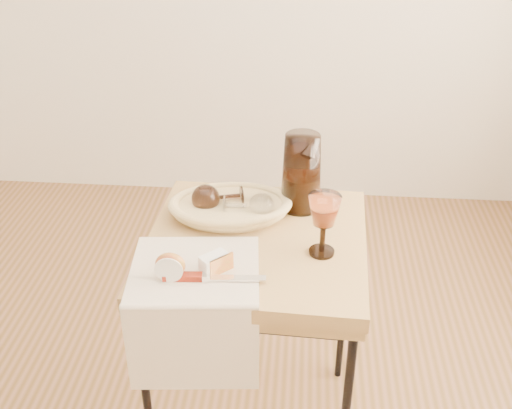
# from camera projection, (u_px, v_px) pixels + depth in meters

# --- Properties ---
(side_table) EXTENTS (0.62, 0.62, 0.76)m
(side_table) POSITION_uv_depth(u_px,v_px,m) (257.00, 342.00, 1.88)
(side_table) COLOR brown
(side_table) RESTS_ON floor
(tea_towel) EXTENTS (0.35, 0.32, 0.01)m
(tea_towel) POSITION_uv_depth(u_px,v_px,m) (195.00, 270.00, 1.56)
(tea_towel) COLOR #F3EAC7
(tea_towel) RESTS_ON side_table
(bread_basket) EXTENTS (0.34, 0.26, 0.05)m
(bread_basket) POSITION_uv_depth(u_px,v_px,m) (230.00, 209.00, 1.78)
(bread_basket) COLOR #B1883F
(bread_basket) RESTS_ON side_table
(goblet_lying_a) EXTENTS (0.15, 0.12, 0.08)m
(goblet_lying_a) POSITION_uv_depth(u_px,v_px,m) (221.00, 197.00, 1.78)
(goblet_lying_a) COLOR #402518
(goblet_lying_a) RESTS_ON bread_basket
(goblet_lying_b) EXTENTS (0.12, 0.08, 0.07)m
(goblet_lying_b) POSITION_uv_depth(u_px,v_px,m) (246.00, 205.00, 1.75)
(goblet_lying_b) COLOR white
(goblet_lying_b) RESTS_ON bread_basket
(pitcher) EXTENTS (0.24, 0.28, 0.27)m
(pitcher) POSITION_uv_depth(u_px,v_px,m) (301.00, 172.00, 1.78)
(pitcher) COLOR black
(pitcher) RESTS_ON side_table
(wine_goblet) EXTENTS (0.09, 0.09, 0.18)m
(wine_goblet) POSITION_uv_depth(u_px,v_px,m) (323.00, 225.00, 1.58)
(wine_goblet) COLOR white
(wine_goblet) RESTS_ON side_table
(apple_half) EXTENTS (0.08, 0.04, 0.07)m
(apple_half) POSITION_uv_depth(u_px,v_px,m) (170.00, 265.00, 1.51)
(apple_half) COLOR red
(apple_half) RESTS_ON tea_towel
(apple_wedge) EXTENTS (0.08, 0.08, 0.05)m
(apple_wedge) POSITION_uv_depth(u_px,v_px,m) (214.00, 263.00, 1.54)
(apple_wedge) COLOR white
(apple_wedge) RESTS_ON tea_towel
(table_knife) EXTENTS (0.25, 0.04, 0.02)m
(table_knife) POSITION_uv_depth(u_px,v_px,m) (210.00, 276.00, 1.52)
(table_knife) COLOR silver
(table_knife) RESTS_ON tea_towel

